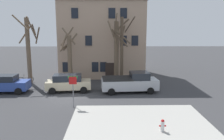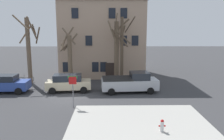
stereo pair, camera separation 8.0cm
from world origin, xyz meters
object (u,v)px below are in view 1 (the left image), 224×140
(pickup_truck_silver, at_px, (130,82))
(street_sign_pole, at_px, (73,86))
(tree_bare_end, at_px, (122,49))
(car_beige_wagon, at_px, (68,83))
(building_main, at_px, (102,30))
(fire_hydrant, at_px, (163,125))
(bicycle_leaning, at_px, (26,80))
(tree_bare_near, at_px, (29,48))
(tree_bare_far, at_px, (117,49))
(car_blue_sedan, at_px, (6,84))
(tree_bare_mid, at_px, (69,56))

(pickup_truck_silver, height_order, street_sign_pole, street_sign_pole)
(tree_bare_end, height_order, car_beige_wagon, tree_bare_end)
(building_main, xyz_separation_m, car_beige_wagon, (-3.23, -8.82, -5.07))
(pickup_truck_silver, bearing_deg, tree_bare_end, 101.48)
(fire_hydrant, distance_m, bicycle_leaning, 18.44)
(car_beige_wagon, distance_m, bicycle_leaning, 6.84)
(pickup_truck_silver, xyz_separation_m, fire_hydrant, (1.08, -9.12, -0.45))
(pickup_truck_silver, height_order, bicycle_leaning, pickup_truck_silver)
(pickup_truck_silver, distance_m, street_sign_pole, 6.73)
(tree_bare_near, relative_size, bicycle_leaning, 4.73)
(building_main, bearing_deg, pickup_truck_silver, -72.11)
(tree_bare_near, bearing_deg, fire_hydrant, -46.71)
(tree_bare_far, distance_m, car_blue_sedan, 12.24)
(tree_bare_far, relative_size, street_sign_pole, 2.88)
(tree_bare_far, height_order, bicycle_leaning, tree_bare_far)
(fire_hydrant, distance_m, street_sign_pole, 7.74)
(tree_bare_far, distance_m, fire_hydrant, 13.96)
(car_blue_sedan, distance_m, bicycle_leaning, 4.16)
(building_main, xyz_separation_m, car_blue_sedan, (-9.28, -9.06, -5.10))
(tree_bare_end, xyz_separation_m, bicycle_leaning, (-11.12, 0.86, -3.66))
(tree_bare_mid, bearing_deg, car_beige_wagon, -83.66)
(tree_bare_mid, height_order, car_beige_wagon, tree_bare_mid)
(building_main, bearing_deg, tree_bare_end, -68.72)
(tree_bare_far, bearing_deg, car_blue_sedan, -159.02)
(tree_bare_near, xyz_separation_m, car_blue_sedan, (-1.10, -3.83, -3.24))
(building_main, bearing_deg, bicycle_leaning, -150.75)
(tree_bare_mid, xyz_separation_m, street_sign_pole, (1.56, -8.00, -1.39))
(tree_bare_end, distance_m, car_beige_wagon, 7.00)
(car_beige_wagon, bearing_deg, building_main, 69.86)
(tree_bare_near, height_order, tree_bare_end, tree_bare_end)
(building_main, bearing_deg, street_sign_pole, -98.60)
(building_main, xyz_separation_m, fire_hydrant, (4.01, -18.17, -5.46))
(tree_bare_end, distance_m, car_blue_sedan, 12.40)
(tree_bare_far, bearing_deg, fire_hydrant, -80.54)
(building_main, xyz_separation_m, tree_bare_mid, (-3.60, -5.51, -2.78))
(car_beige_wagon, bearing_deg, tree_bare_far, 38.60)
(car_blue_sedan, xyz_separation_m, pickup_truck_silver, (12.21, 0.01, 0.09))
(street_sign_pole, distance_m, bicycle_leaning, 11.03)
(tree_bare_mid, bearing_deg, pickup_truck_silver, -28.50)
(car_blue_sedan, height_order, fire_hydrant, car_blue_sedan)
(fire_hydrant, xyz_separation_m, street_sign_pole, (-6.05, 4.66, 1.29))
(building_main, height_order, tree_bare_near, building_main)
(car_beige_wagon, height_order, pickup_truck_silver, pickup_truck_silver)
(fire_hydrant, bearing_deg, tree_bare_far, 99.46)
(building_main, distance_m, tree_bare_end, 6.53)
(fire_hydrant, xyz_separation_m, bicycle_leaning, (-12.86, 13.21, -0.14))
(building_main, distance_m, street_sign_pole, 14.28)
(car_beige_wagon, bearing_deg, fire_hydrant, -52.23)
(pickup_truck_silver, bearing_deg, tree_bare_near, 161.01)
(street_sign_pole, height_order, bicycle_leaning, street_sign_pole)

